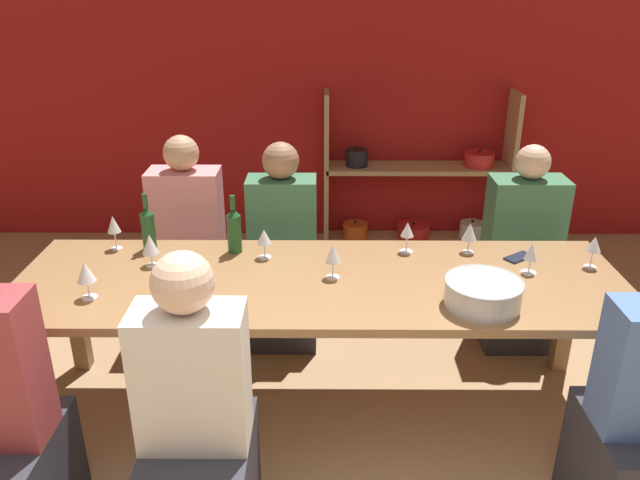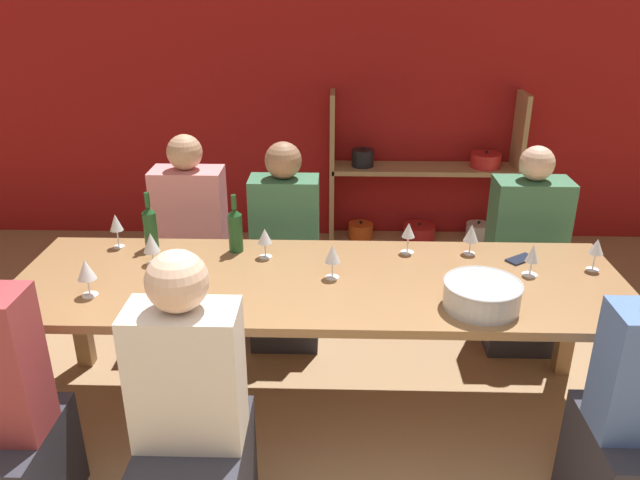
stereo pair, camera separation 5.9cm
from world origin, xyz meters
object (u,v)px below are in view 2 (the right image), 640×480
wine_glass_white_a (597,248)px  wine_glass_white_b (332,255)px  wine_bottle_green (235,229)px  wine_glass_red_c (86,271)px  mixing_bowl (482,294)px  wine_glass_red_a (533,255)px  shelf_unit (423,195)px  dining_table (319,293)px  wine_glass_red_d (199,280)px  person_far_c (521,272)px  wine_glass_red_b (265,237)px  wine_glass_empty_d (151,243)px  cell_phone (521,259)px  person_far_b (194,260)px  wine_glass_empty_a (408,231)px  wine_bottle_dark (150,226)px  person_near_b (638,442)px  person_near_c (194,445)px  person_far_a (286,268)px  wine_glass_empty_b (116,223)px  wine_glass_empty_c (471,233)px

wine_glass_white_a → wine_glass_white_b: (-1.23, -0.12, 0.00)m
wine_bottle_green → wine_glass_red_c: size_ratio=1.76×
mixing_bowl → wine_glass_red_a: wine_glass_red_a is taller
shelf_unit → dining_table: shelf_unit is taller
wine_glass_red_d → person_far_c: size_ratio=0.15×
wine_glass_red_b → wine_glass_empty_d: size_ratio=0.93×
cell_phone → person_far_b: bearing=161.6°
wine_glass_empty_d → wine_glass_white_a: bearing=-0.2°
wine_glass_empty_a → wine_bottle_dark: bearing=178.9°
shelf_unit → wine_glass_white_b: (-0.70, -2.11, 0.45)m
person_near_b → person_far_c: bearing=91.6°
wine_bottle_dark → mixing_bowl: bearing=-20.2°
wine_glass_red_a → cell_phone: wine_glass_red_a is taller
wine_glass_white_a → person_far_c: 0.75m
wine_bottle_green → wine_glass_red_a: size_ratio=1.93×
wine_glass_white_a → person_near_c: bearing=-151.9°
wine_bottle_green → wine_glass_red_a: wine_bottle_green is taller
wine_glass_red_c → person_far_a: person_far_a is taller
dining_table → wine_glass_red_b: wine_glass_red_b is taller
mixing_bowl → person_far_b: person_far_b is taller
wine_glass_empty_b → person_near_c: bearing=-61.7°
wine_glass_white_b → person_far_c: 1.39m
wine_glass_empty_d → dining_table: bearing=-9.5°
dining_table → wine_glass_red_d: (-0.49, -0.27, 0.20)m
mixing_bowl → wine_glass_empty_b: bearing=161.6°
wine_glass_empty_b → person_far_b: (0.26, 0.48, -0.43)m
wine_bottle_dark → wine_glass_red_a: (1.84, -0.26, -0.01)m
wine_glass_white_b → cell_phone: (0.92, 0.22, -0.11)m
wine_glass_red_c → wine_glass_empty_c: wine_glass_red_c is taller
wine_glass_empty_b → wine_glass_white_a: (2.33, -0.20, -0.02)m
wine_glass_red_a → wine_glass_red_c: bearing=-172.6°
person_far_a → person_near_c: (-0.21, -1.52, 0.02)m
shelf_unit → wine_glass_empty_c: shelf_unit is taller
dining_table → wine_glass_red_b: bearing=140.2°
wine_glass_empty_c → wine_glass_white_b: size_ratio=0.94×
wine_glass_red_c → person_near_c: bearing=-47.0°
wine_glass_red_c → wine_glass_empty_c: size_ratio=1.09×
person_far_b → wine_glass_empty_c: bearing=161.3°
wine_glass_red_c → wine_glass_red_a: bearing=7.4°
shelf_unit → person_near_c: person_near_c is taller
shelf_unit → wine_glass_empty_b: bearing=-135.0°
wine_bottle_green → wine_glass_red_b: (0.15, -0.07, -0.01)m
wine_glass_red_a → wine_glass_empty_d: size_ratio=0.96×
wine_glass_empty_c → wine_glass_white_b: (-0.68, -0.29, 0.01)m
wine_glass_red_c → wine_glass_red_d: size_ratio=0.96×
shelf_unit → wine_glass_empty_d: bearing=-128.1°
dining_table → wine_glass_red_a: 1.00m
wine_glass_white_a → wine_bottle_green: bearing=174.4°
wine_glass_white_a → person_far_b: (-2.07, 0.68, -0.41)m
shelf_unit → dining_table: 2.27m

